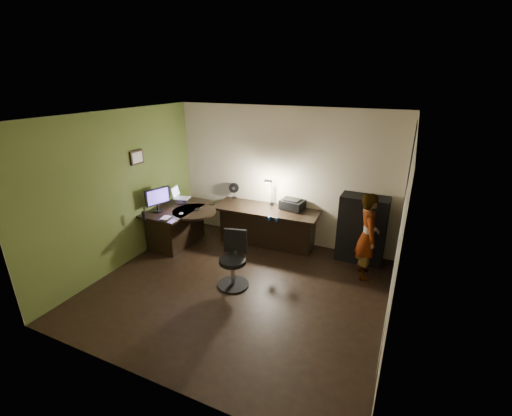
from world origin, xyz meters
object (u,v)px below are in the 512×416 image
at_px(monitor, 157,203).
at_px(person, 368,236).
at_px(cabinet, 362,229).
at_px(desk_right, 266,227).
at_px(office_chair, 233,261).
at_px(desk_left, 178,226).

distance_m(monitor, person, 3.85).
distance_m(cabinet, person, 0.57).
bearing_deg(desk_right, office_chair, -89.05).
height_order(desk_right, cabinet, cabinet).
distance_m(desk_right, office_chair, 1.59).
height_order(desk_right, person, person).
height_order(desk_left, monitor, monitor).
bearing_deg(desk_left, cabinet, 14.30).
xyz_separation_m(desk_left, office_chair, (1.72, -0.89, 0.07)).
bearing_deg(monitor, desk_right, 47.28).
xyz_separation_m(desk_left, desk_right, (1.63, 0.69, -0.00)).
height_order(desk_left, cabinet, cabinet).
bearing_deg(cabinet, desk_right, -174.15).
distance_m(desk_right, cabinet, 1.84).
xyz_separation_m(cabinet, person, (0.16, -0.53, 0.12)).
bearing_deg(cabinet, monitor, -161.19).
bearing_deg(office_chair, desk_left, 139.78).
bearing_deg(desk_left, person, 5.45).
bearing_deg(desk_right, person, -13.36).
bearing_deg(desk_right, monitor, -153.35).
bearing_deg(monitor, desk_left, 77.07).
bearing_deg(monitor, office_chair, 1.58).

